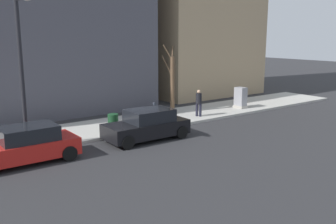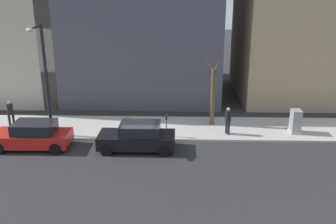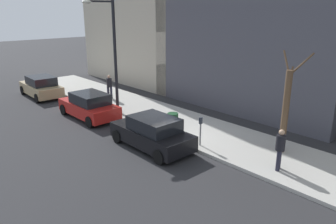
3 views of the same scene
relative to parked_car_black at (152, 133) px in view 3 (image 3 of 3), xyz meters
name	(u,v)px [view 3 (image 3 of 3)]	position (x,y,z in m)	size (l,w,h in m)	color
ground_plane	(171,141)	(1.14, -0.04, -0.74)	(120.00, 120.00, 0.00)	#2B2B2D
sidewalk	(199,130)	(3.14, -0.04, -0.66)	(4.00, 36.00, 0.15)	#B2AFA8
parked_car_black	(152,133)	(0.00, 0.00, 0.00)	(1.94, 4.21, 1.52)	black
parked_car_red	(89,106)	(0.06, 5.86, 0.00)	(1.95, 4.21, 1.52)	red
parked_car_tan	(41,87)	(-0.07, 12.62, 0.00)	(2.06, 4.27, 1.52)	tan
parking_meter	(201,128)	(1.59, -1.52, 0.24)	(0.14, 0.10, 1.35)	slate
streetlamp	(111,48)	(1.42, 5.35, 3.28)	(1.97, 0.32, 6.50)	black
bare_tree	(286,109)	(3.76, -4.39, 1.37)	(0.93, 1.14, 4.38)	brown
trash_bin	(173,122)	(2.04, 0.81, -0.14)	(0.56, 0.56, 0.90)	#14381E
pedestrian_near_meter	(280,147)	(2.09, -5.19, 0.35)	(0.38, 0.36, 1.66)	#1E1E2D
pedestrian_midblock	(109,85)	(3.07, 8.38, 0.35)	(0.36, 0.37, 1.66)	#1E1E2D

